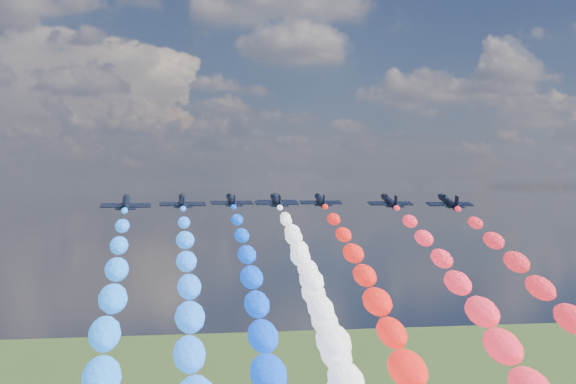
{
  "coord_description": "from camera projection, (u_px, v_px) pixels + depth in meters",
  "views": [
    {
      "loc": [
        -25.14,
        -152.21,
        106.06
      ],
      "look_at": [
        0.0,
        4.0,
        104.98
      ],
      "focal_mm": 47.63,
      "sensor_mm": 36.0,
      "label": 1
    }
  ],
  "objects": [
    {
      "name": "jet_6",
      "position": [
        390.0,
        201.0,
        160.68
      ],
      "size": [
        9.32,
        12.77,
        5.59
      ],
      "primitive_type": null,
      "rotation": [
        0.24,
        0.0,
        -0.0
      ],
      "color": "black"
    },
    {
      "name": "jet_2",
      "position": [
        232.0,
        201.0,
        168.15
      ],
      "size": [
        9.94,
        13.22,
        5.59
      ],
      "primitive_type": null,
      "rotation": [
        0.24,
        0.0,
        0.05
      ],
      "color": "black"
    },
    {
      "name": "jet_3",
      "position": [
        276.0,
        201.0,
        163.87
      ],
      "size": [
        9.58,
        12.96,
        5.59
      ],
      "primitive_type": null,
      "rotation": [
        0.24,
        0.0,
        0.02
      ],
      "color": "black"
    },
    {
      "name": "trail_5",
      "position": [
        402.0,
        373.0,
        112.09
      ],
      "size": [
        6.52,
        115.27,
        52.72
      ],
      "primitive_type": null,
      "color": "red"
    },
    {
      "name": "jet_4",
      "position": [
        277.0,
        200.0,
        180.56
      ],
      "size": [
        9.64,
        13.01,
        5.59
      ],
      "primitive_type": null,
      "rotation": [
        0.24,
        0.0,
        -0.03
      ],
      "color": "black"
    },
    {
      "name": "jet_7",
      "position": [
        448.0,
        202.0,
        154.48
      ],
      "size": [
        9.37,
        12.81,
        5.59
      ],
      "primitive_type": null,
      "rotation": [
        0.24,
        0.0,
        -0.01
      ],
      "color": "black"
    },
    {
      "name": "jet_1",
      "position": [
        182.0,
        202.0,
        155.67
      ],
      "size": [
        9.38,
        12.81,
        5.59
      ],
      "primitive_type": null,
      "rotation": [
        0.24,
        0.0,
        0.01
      ],
      "color": "black"
    },
    {
      "name": "jet_0",
      "position": [
        126.0,
        203.0,
        143.32
      ],
      "size": [
        9.51,
        12.91,
        5.59
      ],
      "primitive_type": null,
      "rotation": [
        0.24,
        0.0,
        0.02
      ],
      "color": "black"
    },
    {
      "name": "trail_4",
      "position": [
        331.0,
        358.0,
        121.98
      ],
      "size": [
        6.52,
        115.27,
        52.72
      ],
      "primitive_type": null,
      "color": "white"
    },
    {
      "name": "jet_5",
      "position": [
        320.0,
        201.0,
        170.67
      ],
      "size": [
        9.75,
        13.08,
        5.59
      ],
      "primitive_type": null,
      "rotation": [
        0.24,
        0.0,
        -0.04
      ],
      "color": "black"
    },
    {
      "name": "trail_2",
      "position": [
        267.0,
        377.0,
        109.58
      ],
      "size": [
        6.52,
        115.27,
        52.72
      ],
      "primitive_type": null,
      "color": "blue"
    }
  ]
}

